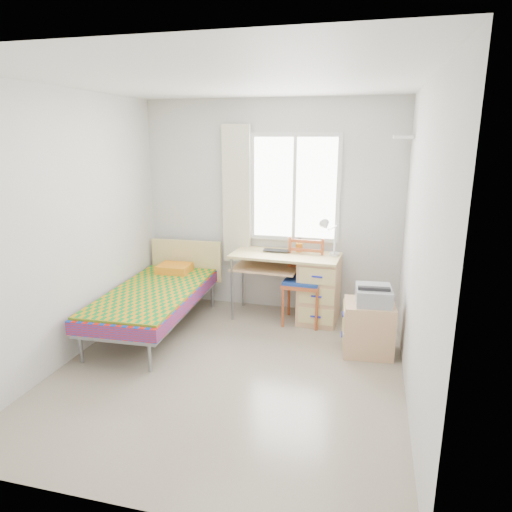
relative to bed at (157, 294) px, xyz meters
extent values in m
plane|color=#BCAD93|center=(1.09, -0.72, -0.41)|extent=(3.50, 3.50, 0.00)
plane|color=white|center=(1.09, -0.72, 2.19)|extent=(3.50, 3.50, 0.00)
plane|color=silver|center=(1.09, 1.03, 0.89)|extent=(3.20, 0.00, 3.20)
plane|color=silver|center=(-0.51, -0.72, 0.89)|extent=(0.00, 3.50, 3.50)
plane|color=silver|center=(2.69, -0.72, 0.89)|extent=(0.00, 3.50, 3.50)
cube|color=white|center=(1.39, 1.01, 1.14)|extent=(1.10, 0.04, 1.30)
cube|color=white|center=(1.39, 1.00, 1.14)|extent=(1.00, 0.02, 1.20)
cube|color=white|center=(1.39, 0.99, 1.14)|extent=(0.04, 0.02, 1.20)
cube|color=beige|center=(0.67, 0.96, 1.04)|extent=(0.35, 0.05, 1.70)
cube|color=white|center=(2.58, 0.68, 1.74)|extent=(0.20, 0.32, 0.03)
cube|color=gray|center=(0.00, -0.07, -0.08)|extent=(0.95, 1.98, 0.06)
cube|color=red|center=(0.00, -0.07, 0.00)|extent=(1.00, 2.00, 0.14)
cube|color=#BF810D|center=(0.00, -0.09, 0.07)|extent=(0.97, 1.88, 0.03)
cube|color=#D8BB71|center=(0.00, 0.87, 0.17)|extent=(0.94, 0.09, 0.54)
cube|color=orange|center=(-0.05, 0.60, 0.14)|extent=(0.40, 0.35, 0.10)
cylinder|color=gray|center=(-0.37, -0.95, -0.26)|extent=(0.04, 0.04, 0.31)
cylinder|color=gray|center=(0.37, 0.80, -0.26)|extent=(0.04, 0.04, 0.31)
cube|color=#D8BB71|center=(1.35, 0.70, 0.37)|extent=(1.31, 0.66, 0.03)
cube|color=tan|center=(1.76, 0.70, -0.03)|extent=(0.48, 0.59, 0.77)
cube|color=tan|center=(1.11, 0.70, 0.20)|extent=(0.81, 0.59, 0.02)
cylinder|color=gray|center=(0.75, 0.46, -0.03)|extent=(0.03, 0.03, 0.77)
cylinder|color=gray|center=(0.75, 0.94, -0.03)|extent=(0.03, 0.03, 0.77)
cube|color=maroon|center=(1.58, 0.58, 0.07)|extent=(0.45, 0.45, 0.04)
cube|color=navy|center=(1.58, 0.58, 0.11)|extent=(0.43, 0.43, 0.04)
cube|color=maroon|center=(1.58, 0.77, 0.38)|extent=(0.39, 0.05, 0.43)
cylinder|color=maroon|center=(1.39, 0.38, -0.17)|extent=(0.03, 0.03, 0.49)
cylinder|color=maroon|center=(1.77, 0.77, 0.08)|extent=(0.04, 0.04, 0.99)
cube|color=tan|center=(2.35, -0.03, -0.14)|extent=(0.53, 0.48, 0.54)
cube|color=#D8BB71|center=(2.10, -0.03, -0.02)|extent=(0.05, 0.40, 0.20)
cube|color=#D8BB71|center=(2.10, -0.03, -0.25)|extent=(0.05, 0.40, 0.20)
cube|color=#96989D|center=(2.38, -0.02, 0.21)|extent=(0.37, 0.42, 0.16)
cube|color=black|center=(2.38, -0.02, 0.29)|extent=(0.30, 0.35, 0.02)
imported|color=black|center=(1.22, 0.73, 0.40)|extent=(0.33, 0.21, 0.03)
cylinder|color=orange|center=(1.48, 0.86, 0.44)|extent=(0.09, 0.09, 0.10)
cylinder|color=white|center=(1.92, 0.78, 0.40)|extent=(0.12, 0.12, 0.03)
cylinder|color=white|center=(1.92, 0.78, 0.57)|extent=(0.02, 0.13, 0.31)
cylinder|color=white|center=(1.90, 0.70, 0.73)|extent=(0.15, 0.27, 0.13)
cone|color=white|center=(1.82, 0.60, 0.77)|extent=(0.17, 0.18, 0.15)
imported|color=gray|center=(1.17, 0.71, 0.18)|extent=(0.19, 0.24, 0.02)
camera|label=1|loc=(2.30, -4.48, 1.75)|focal=32.00mm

